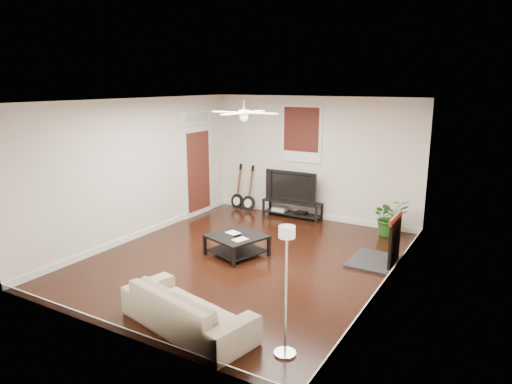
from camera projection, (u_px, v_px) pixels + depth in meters
room at (244, 183)px, 7.96m from camera, size 5.01×6.01×2.81m
brick_accent at (404, 188)px, 7.58m from camera, size 0.02×2.20×2.80m
fireplace at (383, 239)px, 7.94m from camera, size 0.80×1.10×0.92m
window_back at (301, 134)px, 10.48m from camera, size 1.00×0.06×1.30m
door_left at (198, 163)px, 10.80m from camera, size 0.08×1.00×2.50m
tv_stand at (292, 209)px, 10.77m from camera, size 1.41×0.38×0.39m
tv at (293, 186)px, 10.66m from camera, size 1.26×0.17×0.73m
coffee_table at (237, 245)px, 8.42m from camera, size 1.12×1.12×0.37m
sofa at (187, 308)px, 5.87m from camera, size 2.05×1.16×0.56m
floor_lamp at (286, 292)px, 5.18m from camera, size 0.31×0.31×1.58m
potted_plant at (390, 217)px, 9.43m from camera, size 0.95×0.94×0.80m
guitar_left at (237, 187)px, 11.40m from camera, size 0.38×0.29×1.14m
guitar_right at (248, 189)px, 11.21m from camera, size 0.36×0.25×1.14m
ceiling_fan at (244, 113)px, 7.68m from camera, size 1.24×1.24×0.32m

